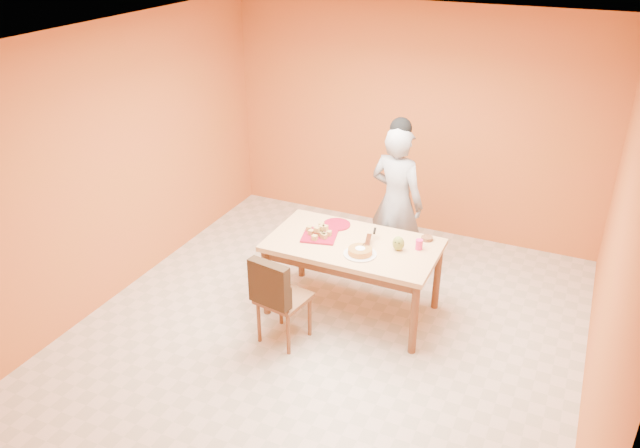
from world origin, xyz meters
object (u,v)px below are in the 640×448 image
at_px(magenta_glass, 419,244).
at_px(red_dinner_plate, 337,225).
at_px(checker_tin, 427,238).
at_px(dining_table, 353,252).
at_px(dining_chair, 283,297).
at_px(person, 396,202).
at_px(egg_ornament, 398,243).
at_px(pastry_platter, 320,236).
at_px(sponge_cake, 360,251).

bearing_deg(magenta_glass, red_dinner_plate, 171.31).
height_order(red_dinner_plate, checker_tin, checker_tin).
distance_m(dining_table, red_dinner_plate, 0.41).
bearing_deg(dining_table, checker_tin, 29.19).
relative_size(dining_chair, magenta_glass, 9.26).
bearing_deg(dining_chair, dining_table, 69.75).
xyz_separation_m(dining_table, person, (0.13, 0.88, 0.17)).
bearing_deg(red_dinner_plate, egg_ornament, -18.05).
bearing_deg(pastry_platter, red_dinner_plate, 79.47).
distance_m(dining_chair, red_dinner_plate, 1.02).
bearing_deg(person, red_dinner_plate, 69.54).
xyz_separation_m(dining_chair, red_dinner_plate, (0.11, 0.97, 0.30)).
height_order(person, sponge_cake, person).
bearing_deg(person, dining_chair, 85.53).
height_order(dining_table, sponge_cake, sponge_cake).
bearing_deg(magenta_glass, dining_table, -166.97).
distance_m(dining_table, checker_tin, 0.72).
xyz_separation_m(pastry_platter, red_dinner_plate, (0.05, 0.29, -0.00)).
distance_m(red_dinner_plate, magenta_glass, 0.89).
bearing_deg(checker_tin, egg_ornament, -121.80).
bearing_deg(red_dinner_plate, dining_table, -43.69).
distance_m(red_dinner_plate, checker_tin, 0.91).
distance_m(person, egg_ornament, 0.89).
xyz_separation_m(red_dinner_plate, egg_ornament, (0.71, -0.23, 0.06)).
height_order(red_dinner_plate, egg_ornament, egg_ornament).
height_order(dining_table, red_dinner_plate, red_dinner_plate).
bearing_deg(sponge_cake, person, 90.41).
xyz_separation_m(dining_table, egg_ornament, (0.43, 0.04, 0.16)).
bearing_deg(checker_tin, sponge_cake, -132.09).
height_order(person, checker_tin, person).
relative_size(person, pastry_platter, 5.21).
relative_size(dining_table, magenta_glass, 16.47).
xyz_separation_m(dining_table, dining_chair, (-0.39, -0.70, -0.20)).
xyz_separation_m(sponge_cake, magenta_glass, (0.46, 0.32, 0.01)).
height_order(pastry_platter, magenta_glass, magenta_glass).
xyz_separation_m(dining_table, pastry_platter, (-0.34, -0.02, 0.10)).
relative_size(egg_ornament, checker_tin, 1.27).
distance_m(dining_chair, person, 1.71).
xyz_separation_m(person, magenta_glass, (0.46, -0.75, -0.03)).
bearing_deg(pastry_platter, dining_table, 2.80).
distance_m(dining_table, pastry_platter, 0.36).
bearing_deg(checker_tin, red_dinner_plate, -175.47).
bearing_deg(magenta_glass, checker_tin, 84.54).
bearing_deg(dining_chair, magenta_glass, 49.36).
bearing_deg(person, magenta_glass, 135.90).
bearing_deg(egg_ornament, dining_chair, -134.57).
relative_size(red_dinner_plate, checker_tin, 2.48).
relative_size(sponge_cake, egg_ornament, 1.58).
height_order(pastry_platter, checker_tin, checker_tin).
distance_m(pastry_platter, egg_ornament, 0.77).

